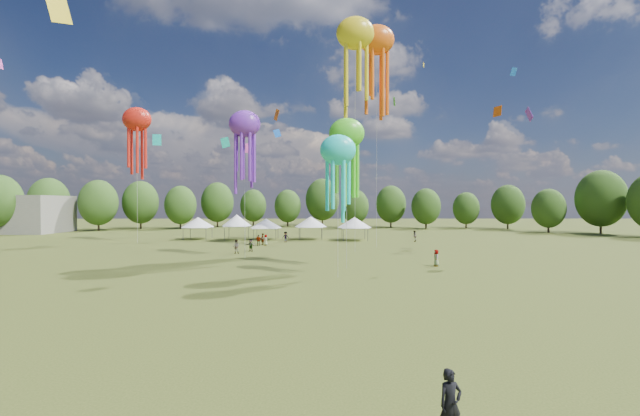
{
  "coord_description": "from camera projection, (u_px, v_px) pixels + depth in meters",
  "views": [
    {
      "loc": [
        3.42,
        -13.67,
        6.34
      ],
      "look_at": [
        3.63,
        15.0,
        6.0
      ],
      "focal_mm": 22.25,
      "sensor_mm": 36.0,
      "label": 1
    }
  ],
  "objects": [
    {
      "name": "spectators_far",
      "position": [
        312.0,
        241.0,
        57.99
      ],
      "size": [
        26.01,
        26.22,
        1.83
      ],
      "color": "gray",
      "rests_on": "ground"
    },
    {
      "name": "show_kites",
      "position": [
        298.0,
        93.0,
        52.45
      ],
      "size": [
        42.23,
        32.54,
        32.07
      ],
      "color": "purple",
      "rests_on": "ground"
    },
    {
      "name": "treeline",
      "position": [
        279.0,
        202.0,
        76.13
      ],
      "size": [
        201.57,
        95.24,
        13.43
      ],
      "color": "#38281C",
      "rests_on": "ground"
    },
    {
      "name": "small_kites",
      "position": [
        280.0,
        37.0,
        53.5
      ],
      "size": [
        72.6,
        54.5,
        40.97
      ],
      "color": "purple",
      "rests_on": "ground"
    },
    {
      "name": "festival_tents",
      "position": [
        275.0,
        222.0,
        69.3
      ],
      "size": [
        33.24,
        7.88,
        4.39
      ],
      "color": "#47474C",
      "rests_on": "ground"
    },
    {
      "name": "ground",
      "position": [
        219.0,
        386.0,
        13.72
      ],
      "size": [
        300.0,
        300.0,
        0.0
      ],
      "primitive_type": "plane",
      "color": "#384416",
      "rests_on": "ground"
    },
    {
      "name": "observer_main",
      "position": [
        450.0,
        404.0,
        10.69
      ],
      "size": [
        0.77,
        0.61,
        1.85
      ],
      "primitive_type": "imported",
      "rotation": [
        0.0,
        0.0,
        0.28
      ],
      "color": "black",
      "rests_on": "ground"
    },
    {
      "name": "spectator_near",
      "position": [
        236.0,
        247.0,
        49.93
      ],
      "size": [
        0.85,
        0.67,
        1.73
      ],
      "primitive_type": "imported",
      "rotation": [
        0.0,
        0.0,
        3.12
      ],
      "color": "gray",
      "rests_on": "ground"
    }
  ]
}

